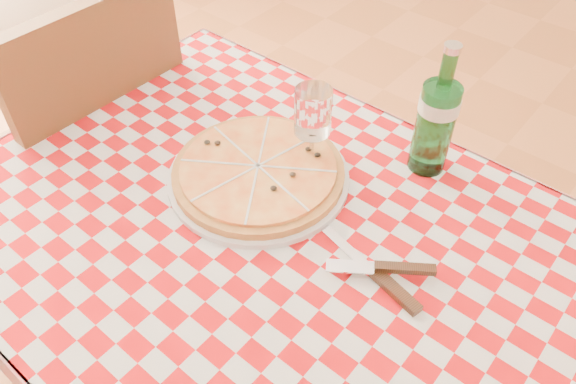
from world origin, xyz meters
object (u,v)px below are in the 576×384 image
object	(u,v)px
chair_far	(97,140)
wine_glass	(312,130)
dining_table	(276,270)
pizza_plate	(258,171)
water_bottle	(438,111)

from	to	relation	value
chair_far	wine_glass	distance (m)	0.70
chair_far	dining_table	bearing A→B (deg)	175.10
dining_table	wine_glass	distance (m)	0.29
chair_far	wine_glass	size ratio (longest dim) A/B	5.36
pizza_plate	wine_glass	distance (m)	0.14
dining_table	chair_far	distance (m)	0.71
chair_far	water_bottle	distance (m)	0.92
chair_far	pizza_plate	size ratio (longest dim) A/B	2.72
dining_table	chair_far	bearing A→B (deg)	174.18
dining_table	chair_far	xyz separation A→B (m)	(-0.70, 0.07, -0.09)
dining_table	water_bottle	size ratio (longest dim) A/B	4.25
pizza_plate	wine_glass	world-z (taller)	wine_glass
pizza_plate	wine_glass	xyz separation A→B (m)	(0.05, 0.10, 0.07)
pizza_plate	water_bottle	size ratio (longest dim) A/B	1.30
dining_table	wine_glass	size ratio (longest dim) A/B	6.46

